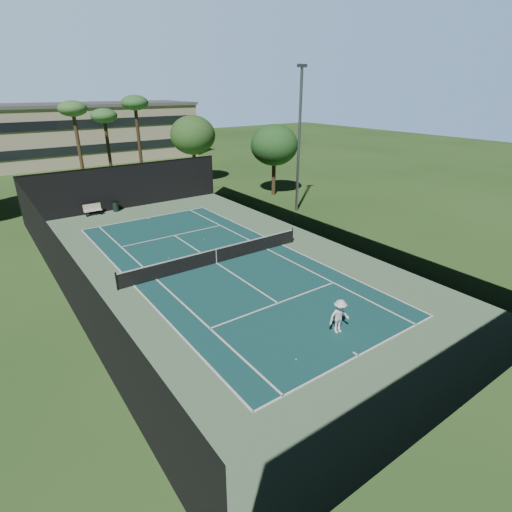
{
  "coord_description": "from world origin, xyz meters",
  "views": [
    {
      "loc": [
        -11.64,
        -20.67,
        10.54
      ],
      "look_at": [
        1.0,
        -3.0,
        1.3
      ],
      "focal_mm": 28.0,
      "sensor_mm": 36.0,
      "label": 1
    }
  ],
  "objects_px": {
    "tennis_ball_d": "(169,258)",
    "park_bench": "(93,209)",
    "tennis_ball_c": "(204,239)",
    "trash_bin": "(116,206)",
    "tennis_ball_a": "(296,359)",
    "tennis_ball_b": "(157,275)",
    "tennis_net": "(216,255)",
    "player": "(339,316)"
  },
  "relations": [
    {
      "from": "player",
      "to": "tennis_ball_a",
      "type": "height_order",
      "value": "player"
    },
    {
      "from": "tennis_ball_a",
      "to": "trash_bin",
      "type": "height_order",
      "value": "trash_bin"
    },
    {
      "from": "tennis_net",
      "to": "tennis_ball_b",
      "type": "xyz_separation_m",
      "value": [
        -3.86,
        0.53,
        -0.53
      ]
    },
    {
      "from": "tennis_net",
      "to": "player",
      "type": "relative_size",
      "value": 7.68
    },
    {
      "from": "tennis_ball_d",
      "to": "tennis_ball_a",
      "type": "bearing_deg",
      "value": -90.58
    },
    {
      "from": "tennis_net",
      "to": "tennis_ball_a",
      "type": "height_order",
      "value": "tennis_net"
    },
    {
      "from": "park_bench",
      "to": "tennis_ball_a",
      "type": "bearing_deg",
      "value": -87.21
    },
    {
      "from": "park_bench",
      "to": "trash_bin",
      "type": "xyz_separation_m",
      "value": [
        2.04,
        0.02,
        -0.07
      ]
    },
    {
      "from": "tennis_net",
      "to": "tennis_ball_c",
      "type": "relative_size",
      "value": 217.76
    },
    {
      "from": "tennis_ball_a",
      "to": "tennis_ball_c",
      "type": "xyz_separation_m",
      "value": [
        3.78,
        14.9,
        -0.01
      ]
    },
    {
      "from": "park_bench",
      "to": "player",
      "type": "bearing_deg",
      "value": -80.61
    },
    {
      "from": "tennis_net",
      "to": "player",
      "type": "xyz_separation_m",
      "value": [
        0.63,
        -10.1,
        0.28
      ]
    },
    {
      "from": "player",
      "to": "tennis_ball_b",
      "type": "bearing_deg",
      "value": 122.89
    },
    {
      "from": "tennis_ball_b",
      "to": "trash_bin",
      "type": "height_order",
      "value": "trash_bin"
    },
    {
      "from": "tennis_ball_a",
      "to": "trash_bin",
      "type": "xyz_separation_m",
      "value": [
        0.77,
        26.01,
        0.44
      ]
    },
    {
      "from": "tennis_ball_d",
      "to": "trash_bin",
      "type": "xyz_separation_m",
      "value": [
        0.64,
        12.94,
        0.45
      ]
    },
    {
      "from": "tennis_ball_a",
      "to": "tennis_ball_d",
      "type": "xyz_separation_m",
      "value": [
        0.13,
        13.07,
        -0.01
      ]
    },
    {
      "from": "tennis_ball_a",
      "to": "tennis_ball_b",
      "type": "bearing_deg",
      "value": 97.84
    },
    {
      "from": "tennis_ball_a",
      "to": "park_bench",
      "type": "xyz_separation_m",
      "value": [
        -1.26,
        25.99,
        0.51
      ]
    },
    {
      "from": "tennis_ball_a",
      "to": "tennis_net",
      "type": "bearing_deg",
      "value": 77.53
    },
    {
      "from": "player",
      "to": "tennis_ball_c",
      "type": "bearing_deg",
      "value": 96.75
    },
    {
      "from": "player",
      "to": "tennis_ball_b",
      "type": "height_order",
      "value": "player"
    },
    {
      "from": "tennis_net",
      "to": "tennis_ball_d",
      "type": "bearing_deg",
      "value": 131.11
    },
    {
      "from": "park_bench",
      "to": "trash_bin",
      "type": "distance_m",
      "value": 2.04
    },
    {
      "from": "tennis_ball_b",
      "to": "tennis_net",
      "type": "bearing_deg",
      "value": -7.88
    },
    {
      "from": "player",
      "to": "tennis_ball_d",
      "type": "relative_size",
      "value": 27.62
    },
    {
      "from": "tennis_ball_b",
      "to": "tennis_ball_d",
      "type": "height_order",
      "value": "tennis_ball_d"
    },
    {
      "from": "tennis_ball_c",
      "to": "trash_bin",
      "type": "xyz_separation_m",
      "value": [
        -3.01,
        11.11,
        0.45
      ]
    },
    {
      "from": "tennis_ball_a",
      "to": "tennis_ball_b",
      "type": "xyz_separation_m",
      "value": [
        -1.53,
        11.08,
        -0.01
      ]
    },
    {
      "from": "player",
      "to": "tennis_ball_c",
      "type": "height_order",
      "value": "player"
    },
    {
      "from": "tennis_ball_b",
      "to": "tennis_ball_c",
      "type": "distance_m",
      "value": 6.54
    },
    {
      "from": "tennis_net",
      "to": "tennis_ball_d",
      "type": "distance_m",
      "value": 3.39
    },
    {
      "from": "tennis_ball_d",
      "to": "park_bench",
      "type": "distance_m",
      "value": 13.0
    },
    {
      "from": "tennis_ball_a",
      "to": "tennis_ball_b",
      "type": "relative_size",
      "value": 1.2
    },
    {
      "from": "tennis_ball_c",
      "to": "player",
      "type": "bearing_deg",
      "value": -93.27
    },
    {
      "from": "tennis_net",
      "to": "tennis_ball_c",
      "type": "bearing_deg",
      "value": 71.53
    },
    {
      "from": "tennis_ball_a",
      "to": "tennis_ball_c",
      "type": "relative_size",
      "value": 1.2
    },
    {
      "from": "trash_bin",
      "to": "tennis_ball_b",
      "type": "bearing_deg",
      "value": -98.75
    },
    {
      "from": "tennis_ball_b",
      "to": "player",
      "type": "bearing_deg",
      "value": -67.12
    },
    {
      "from": "park_bench",
      "to": "tennis_ball_b",
      "type": "bearing_deg",
      "value": -91.01
    },
    {
      "from": "tennis_net",
      "to": "trash_bin",
      "type": "xyz_separation_m",
      "value": [
        -1.56,
        15.46,
        -0.08
      ]
    },
    {
      "from": "tennis_ball_d",
      "to": "trash_bin",
      "type": "height_order",
      "value": "trash_bin"
    }
  ]
}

